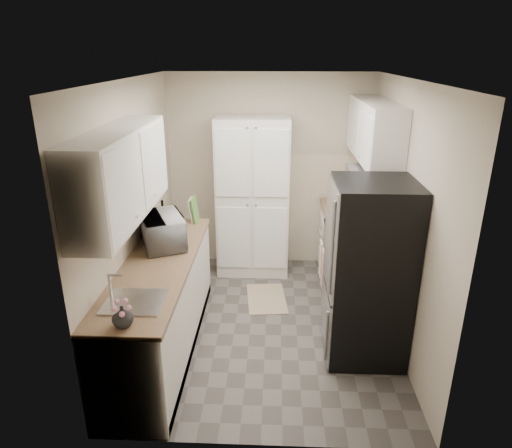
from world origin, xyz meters
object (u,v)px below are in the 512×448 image
Objects in this scene: toaster_oven at (351,199)px; microwave at (163,231)px; electric_range at (355,269)px; refrigerator at (369,272)px; wine_bottle at (163,217)px; pantry_cabinet at (253,197)px.

microwave is at bearing -127.93° from toaster_oven.
toaster_oven reaches higher than electric_range.
toaster_oven is (2.03, 1.24, -0.04)m from microwave.
toaster_oven is (0.07, 1.60, 0.18)m from refrigerator.
wine_bottle is at bearing 159.71° from refrigerator.
microwave is at bearing -121.04° from pantry_cabinet.
refrigerator reaches higher than toaster_oven.
electric_range is at bearing -38.22° from pantry_cabinet.
electric_range is at bearing -101.88° from microwave.
toaster_oven is at bearing 21.67° from wine_bottle.
refrigerator is 4.33× the size of toaster_oven.
refrigerator is 5.44× the size of wine_bottle.
electric_range is at bearing 1.14° from wine_bottle.
pantry_cabinet is 1.77× the size of electric_range.
wine_bottle is 0.80× the size of toaster_oven.
toaster_oven is at bearing 87.43° from electric_range.
pantry_cabinet is at bearing 141.78° from electric_range.
refrigerator is at bearing -124.73° from microwave.
electric_range is 3.62× the size of wine_bottle.
wine_bottle is (-2.05, 0.76, 0.23)m from refrigerator.
pantry_cabinet is at bearing 46.69° from wine_bottle.
pantry_cabinet is at bearing 123.46° from refrigerator.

